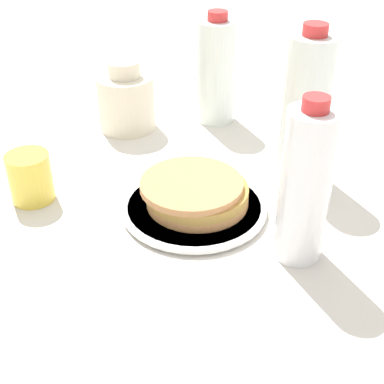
% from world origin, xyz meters
% --- Properties ---
extents(ground_plane, '(4.00, 4.00, 0.00)m').
position_xyz_m(ground_plane, '(0.00, 0.00, 0.00)').
color(ground_plane, silver).
extents(plate, '(0.22, 0.22, 0.01)m').
position_xyz_m(plate, '(-0.00, -0.02, 0.01)').
color(plate, white).
rests_on(plate, ground_plane).
extents(pancake_stack, '(0.16, 0.16, 0.04)m').
position_xyz_m(pancake_stack, '(-0.00, -0.02, 0.03)').
color(pancake_stack, tan).
rests_on(pancake_stack, plate).
extents(juice_glass, '(0.07, 0.07, 0.08)m').
position_xyz_m(juice_glass, '(-0.21, -0.17, 0.04)').
color(juice_glass, yellow).
rests_on(juice_glass, ground_plane).
extents(cream_jug, '(0.11, 0.11, 0.14)m').
position_xyz_m(cream_jug, '(-0.30, 0.10, 0.06)').
color(cream_jug, beige).
rests_on(cream_jug, ground_plane).
extents(water_bottle_near, '(0.08, 0.08, 0.22)m').
position_xyz_m(water_bottle_near, '(-0.19, 0.25, 0.10)').
color(water_bottle_near, silver).
rests_on(water_bottle_near, ground_plane).
extents(water_bottle_mid, '(0.07, 0.07, 0.23)m').
position_xyz_m(water_bottle_mid, '(0.17, 0.00, 0.11)').
color(water_bottle_mid, white).
rests_on(water_bottle_mid, ground_plane).
extents(water_bottle_far, '(0.08, 0.08, 0.26)m').
position_xyz_m(water_bottle_far, '(0.05, 0.18, 0.12)').
color(water_bottle_far, silver).
rests_on(water_bottle_far, ground_plane).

